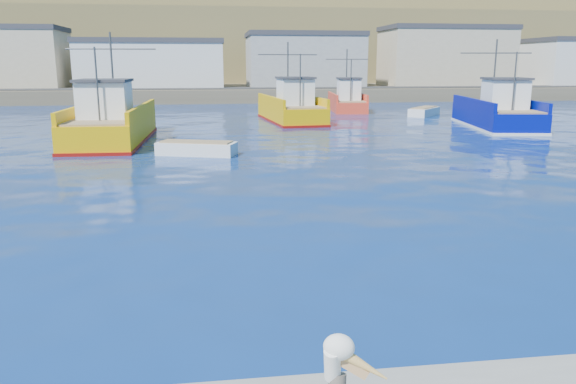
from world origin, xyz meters
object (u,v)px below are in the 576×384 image
(trawler_yellow_a, at_px, (111,124))
(trawler_blue, at_px, (497,113))
(skiff_mid, at_px, (197,150))
(trawler_yellow_b, at_px, (291,109))
(boat_orange, at_px, (347,101))
(skiff_far, at_px, (424,112))

(trawler_yellow_a, distance_m, trawler_blue, 27.30)
(skiff_mid, bearing_deg, trawler_blue, 24.72)
(trawler_blue, height_order, skiff_mid, trawler_blue)
(trawler_yellow_b, height_order, boat_orange, trawler_yellow_b)
(trawler_yellow_b, height_order, skiff_far, trawler_yellow_b)
(trawler_yellow_b, relative_size, trawler_blue, 0.95)
(trawler_yellow_b, distance_m, skiff_mid, 18.06)
(trawler_blue, bearing_deg, boat_orange, 115.51)
(skiff_mid, bearing_deg, trawler_yellow_a, 131.72)
(trawler_yellow_a, distance_m, skiff_far, 28.85)
(trawler_yellow_a, height_order, skiff_far, trawler_yellow_a)
(trawler_yellow_a, relative_size, boat_orange, 1.42)
(trawler_yellow_b, bearing_deg, boat_orange, 53.18)
(skiff_far, bearing_deg, trawler_blue, -79.62)
(skiff_mid, bearing_deg, skiff_far, 44.76)
(trawler_yellow_a, xyz_separation_m, boat_orange, (19.46, 19.99, -0.04))
(trawler_yellow_a, height_order, trawler_blue, trawler_yellow_a)
(boat_orange, distance_m, skiff_far, 8.26)
(trawler_yellow_b, relative_size, skiff_far, 2.48)
(trawler_yellow_b, distance_m, boat_orange, 11.61)
(trawler_blue, distance_m, boat_orange, 17.43)
(trawler_yellow_b, height_order, skiff_mid, trawler_yellow_b)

